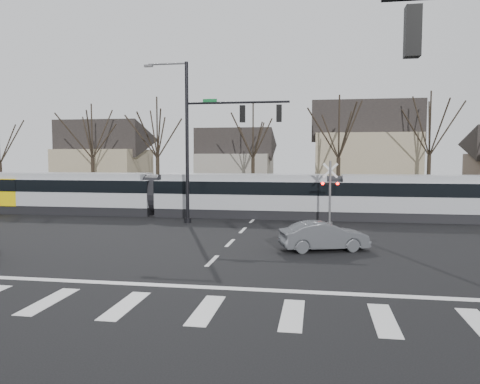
# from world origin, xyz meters

# --- Properties ---
(ground) EXTENTS (140.00, 140.00, 0.00)m
(ground) POSITION_xyz_m (0.00, 0.00, 0.00)
(ground) COLOR black
(grass_verge) EXTENTS (140.00, 28.00, 0.01)m
(grass_verge) POSITION_xyz_m (0.00, 32.00, 0.01)
(grass_verge) COLOR #38331E
(grass_verge) RESTS_ON ground
(crosswalk) EXTENTS (27.00, 2.60, 0.01)m
(crosswalk) POSITION_xyz_m (0.00, -4.00, 0.01)
(crosswalk) COLOR silver
(crosswalk) RESTS_ON ground
(stop_line) EXTENTS (28.00, 0.35, 0.01)m
(stop_line) POSITION_xyz_m (0.00, -1.80, 0.01)
(stop_line) COLOR silver
(stop_line) RESTS_ON ground
(lane_dashes) EXTENTS (0.18, 30.00, 0.01)m
(lane_dashes) POSITION_xyz_m (0.00, 16.00, 0.01)
(lane_dashes) COLOR silver
(lane_dashes) RESTS_ON ground
(rail_pair) EXTENTS (90.00, 1.52, 0.06)m
(rail_pair) POSITION_xyz_m (0.00, 15.80, 0.03)
(rail_pair) COLOR #59595E
(rail_pair) RESTS_ON ground
(tram) EXTENTS (39.69, 2.95, 3.01)m
(tram) POSITION_xyz_m (-1.02, 16.00, 1.64)
(tram) COLOR gray
(tram) RESTS_ON ground
(sedan) EXTENTS (3.74, 4.80, 1.31)m
(sedan) POSITION_xyz_m (4.55, 4.96, 0.66)
(sedan) COLOR #47494D
(sedan) RESTS_ON ground
(signal_pole_far) EXTENTS (9.28, 0.44, 10.20)m
(signal_pole_far) POSITION_xyz_m (-2.41, 12.50, 5.70)
(signal_pole_far) COLOR black
(signal_pole_far) RESTS_ON ground
(rail_crossing_signal) EXTENTS (1.08, 0.36, 4.00)m
(rail_crossing_signal) POSITION_xyz_m (5.00, 12.79, 1.89)
(rail_crossing_signal) COLOR #59595B
(rail_crossing_signal) RESTS_ON ground
(tree_row) EXTENTS (59.20, 7.20, 10.00)m
(tree_row) POSITION_xyz_m (2.00, 26.00, 5.00)
(tree_row) COLOR black
(tree_row) RESTS_ON ground
(house_a) EXTENTS (9.72, 8.64, 8.60)m
(house_a) POSITION_xyz_m (-20.00, 34.00, 4.46)
(house_a) COLOR gray
(house_a) RESTS_ON ground
(house_b) EXTENTS (8.64, 7.56, 7.65)m
(house_b) POSITION_xyz_m (-5.00, 36.00, 3.97)
(house_b) COLOR gray
(house_b) RESTS_ON ground
(house_c) EXTENTS (10.80, 8.64, 10.10)m
(house_c) POSITION_xyz_m (9.00, 33.00, 5.23)
(house_c) COLOR gray
(house_c) RESTS_ON ground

